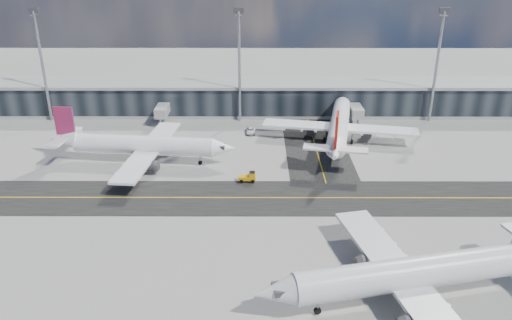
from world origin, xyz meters
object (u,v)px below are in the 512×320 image
at_px(baggage_tug, 249,177).
at_px(airliner_near, 418,273).
at_px(airliner_redtail, 339,126).
at_px(airliner_af, 141,145).
at_px(service_van, 251,131).

bearing_deg(baggage_tug, airliner_near, 33.52).
bearing_deg(airliner_redtail, airliner_af, -153.82).
bearing_deg(airliner_af, baggage_tug, 73.07).
bearing_deg(baggage_tug, service_van, -178.82).
xyz_separation_m(airliner_redtail, airliner_near, (1.58, -56.61, -0.02)).
bearing_deg(baggage_tug, airliner_af, -111.51).
distance_m(airliner_af, airliner_redtail, 45.06).
bearing_deg(service_van, baggage_tug, -90.35).
distance_m(airliner_redtail, airliner_near, 56.63).
bearing_deg(service_van, airliner_near, -70.77).
bearing_deg(airliner_redtail, baggage_tug, -123.02).
relative_size(airliner_af, service_van, 8.59).
bearing_deg(airliner_af, airliner_near, 50.98).
bearing_deg(service_van, airliner_af, -142.17).
relative_size(airliner_af, baggage_tug, 11.97).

